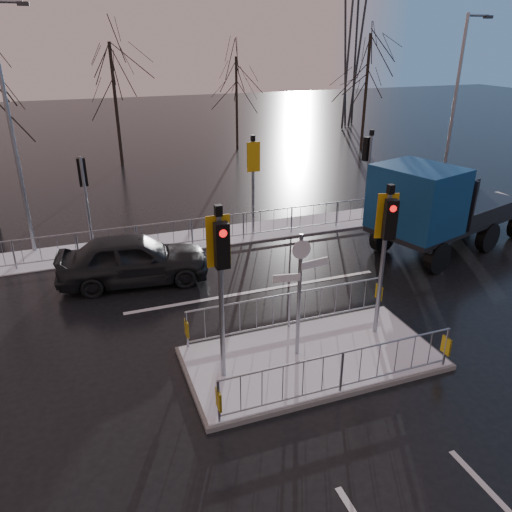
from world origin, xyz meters
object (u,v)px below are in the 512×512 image
object	(u,v)px
car_far_lane	(134,259)
street_lamp_left	(13,125)
traffic_island	(312,346)
flatbed_truck	(433,207)
street_lamp_right	(455,108)

from	to	relation	value
car_far_lane	street_lamp_left	xyz separation A→B (m)	(-3.05, 3.76, 3.70)
traffic_island	street_lamp_left	world-z (taller)	street_lamp_left
traffic_island	flatbed_truck	size ratio (longest dim) A/B	0.79
flatbed_truck	street_lamp_left	world-z (taller)	street_lamp_left
street_lamp_right	flatbed_truck	bearing A→B (deg)	-133.35
car_far_lane	flatbed_truck	world-z (taller)	flatbed_truck
traffic_island	street_lamp_right	bearing A→B (deg)	38.73
car_far_lane	street_lamp_left	bearing A→B (deg)	45.91
car_far_lane	street_lamp_left	size ratio (longest dim) A/B	0.56
car_far_lane	street_lamp_right	world-z (taller)	street_lamp_right
traffic_island	car_far_lane	bearing A→B (deg)	120.46
flatbed_truck	street_lamp_right	size ratio (longest dim) A/B	0.94
traffic_island	street_lamp_left	size ratio (longest dim) A/B	0.73
traffic_island	street_lamp_right	size ratio (longest dim) A/B	0.75
car_far_lane	street_lamp_right	xyz separation A→B (m)	(13.95, 2.76, 3.60)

